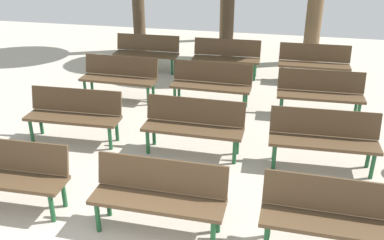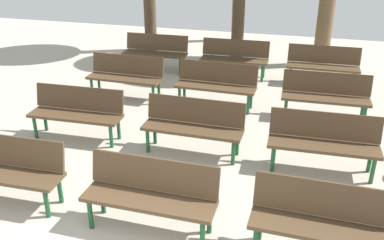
{
  "view_description": "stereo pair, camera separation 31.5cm",
  "coord_description": "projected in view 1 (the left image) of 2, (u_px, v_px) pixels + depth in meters",
  "views": [
    {
      "loc": [
        1.33,
        -2.51,
        3.39
      ],
      "look_at": [
        0.0,
        3.54,
        0.55
      ],
      "focal_mm": 40.22,
      "sensor_mm": 36.0,
      "label": 1
    },
    {
      "loc": [
        1.64,
        -2.44,
        3.39
      ],
      "look_at": [
        0.0,
        3.54,
        0.55
      ],
      "focal_mm": 40.22,
      "sensor_mm": 36.0,
      "label": 2
    }
  ],
  "objects": [
    {
      "name": "bench_r0_c2",
      "position": [
        335.0,
        215.0,
        4.68
      ],
      "size": [
        1.61,
        0.53,
        0.87
      ],
      "rotation": [
        0.0,
        0.0,
        -0.03
      ],
      "color": "#4C3823",
      "rests_on": "ground_plane"
    },
    {
      "name": "bench_r3_c0",
      "position": [
        147.0,
        51.0,
        10.69
      ],
      "size": [
        1.61,
        0.5,
        0.87
      ],
      "rotation": [
        0.0,
        0.0,
        0.01
      ],
      "color": "#4C3823",
      "rests_on": "ground_plane"
    },
    {
      "name": "bench_r2_c1",
      "position": [
        211.0,
        82.0,
        8.58
      ],
      "size": [
        1.61,
        0.52,
        0.87
      ],
      "rotation": [
        0.0,
        0.0,
        -0.03
      ],
      "color": "#4C3823",
      "rests_on": "ground_plane"
    },
    {
      "name": "bench_r0_c0",
      "position": [
        7.0,
        171.0,
        5.5
      ],
      "size": [
        1.61,
        0.51,
        0.87
      ],
      "rotation": [
        0.0,
        0.0,
        0.02
      ],
      "color": "#4C3823",
      "rests_on": "ground_plane"
    },
    {
      "name": "bench_r1_c2",
      "position": [
        324.0,
        136.0,
        6.4
      ],
      "size": [
        1.61,
        0.52,
        0.87
      ],
      "rotation": [
        0.0,
        0.0,
        0.03
      ],
      "color": "#4C3823",
      "rests_on": "ground_plane"
    },
    {
      "name": "bench_r1_c1",
      "position": [
        194.0,
        123.0,
        6.81
      ],
      "size": [
        1.61,
        0.51,
        0.87
      ],
      "rotation": [
        0.0,
        0.0,
        -0.02
      ],
      "color": "#4C3823",
      "rests_on": "ground_plane"
    },
    {
      "name": "bench_r2_c2",
      "position": [
        320.0,
        91.0,
        8.11
      ],
      "size": [
        1.61,
        0.52,
        0.87
      ],
      "rotation": [
        0.0,
        0.0,
        0.02
      ],
      "color": "#4C3823",
      "rests_on": "ground_plane"
    },
    {
      "name": "bench_r2_c0",
      "position": [
        119.0,
        75.0,
        8.96
      ],
      "size": [
        1.61,
        0.52,
        0.87
      ],
      "rotation": [
        0.0,
        0.0,
        -0.03
      ],
      "color": "#4C3823",
      "rests_on": "ground_plane"
    },
    {
      "name": "bench_r0_c1",
      "position": [
        159.0,
        193.0,
        5.06
      ],
      "size": [
        1.61,
        0.51,
        0.87
      ],
      "rotation": [
        0.0,
        0.0,
        -0.02
      ],
      "color": "#4C3823",
      "rests_on": "ground_plane"
    },
    {
      "name": "bench_r3_c1",
      "position": [
        226.0,
        56.0,
        10.29
      ],
      "size": [
        1.61,
        0.51,
        0.87
      ],
      "rotation": [
        0.0,
        0.0,
        0.02
      ],
      "color": "#4C3823",
      "rests_on": "ground_plane"
    },
    {
      "name": "bench_r3_c2",
      "position": [
        314.0,
        61.0,
        9.87
      ],
      "size": [
        1.6,
        0.5,
        0.87
      ],
      "rotation": [
        0.0,
        0.0,
        0.01
      ],
      "color": "#4C3823",
      "rests_on": "ground_plane"
    },
    {
      "name": "bench_r1_c0",
      "position": [
        74.0,
        112.0,
        7.21
      ],
      "size": [
        1.61,
        0.52,
        0.87
      ],
      "rotation": [
        0.0,
        0.0,
        0.03
      ],
      "color": "#4C3823",
      "rests_on": "ground_plane"
    }
  ]
}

